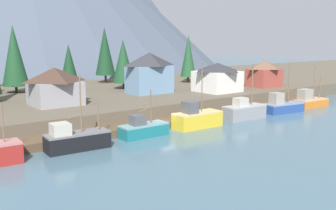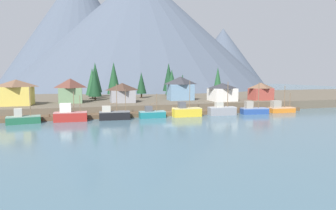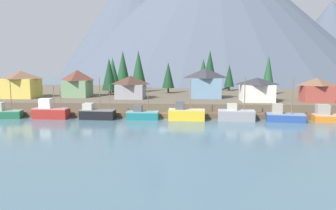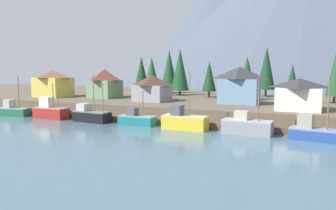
{
  "view_description": "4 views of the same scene",
  "coord_description": "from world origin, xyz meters",
  "views": [
    {
      "loc": [
        -30.47,
        -40.17,
        12.0
      ],
      "look_at": [
        1.82,
        1.84,
        2.98
      ],
      "focal_mm": 40.5,
      "sensor_mm": 36.0,
      "label": 1
    },
    {
      "loc": [
        -20.0,
        -68.51,
        10.37
      ],
      "look_at": [
        0.26,
        1.23,
        2.73
      ],
      "focal_mm": 30.52,
      "sensor_mm": 36.0,
      "label": 2
    },
    {
      "loc": [
        5.07,
        -67.48,
        11.61
      ],
      "look_at": [
        0.45,
        1.49,
        2.6
      ],
      "focal_mm": 35.95,
      "sensor_mm": 36.0,
      "label": 3
    },
    {
      "loc": [
        23.37,
        -50.04,
        9.53
      ],
      "look_at": [
        -0.3,
        2.16,
        3.28
      ],
      "focal_mm": 35.76,
      "sensor_mm": 36.0,
      "label": 4
    }
  ],
  "objects": [
    {
      "name": "fishing_boat_grey",
      "position": [
        14.01,
        -1.64,
        1.24
      ],
      "size": [
        7.26,
        3.03,
        8.63
      ],
      "rotation": [
        0.0,
        0.0,
        -0.07
      ],
      "color": "gray",
      "rests_on": "ground_plane"
    },
    {
      "name": "ground_plane",
      "position": [
        0.0,
        20.0,
        -0.5
      ],
      "size": [
        400.0,
        400.0,
        1.0
      ],
      "primitive_type": "cube",
      "color": "#476675"
    },
    {
      "name": "fishing_boat_black",
      "position": [
        -13.78,
        -1.63,
        1.2
      ],
      "size": [
        7.16,
        3.03,
        8.34
      ],
      "rotation": [
        0.0,
        0.0,
        -0.07
      ],
      "color": "black",
      "rests_on": "ground_plane"
    },
    {
      "name": "conifer_near_right",
      "position": [
        11.0,
        37.32,
        9.63
      ],
      "size": [
        4.49,
        4.49,
        12.51
      ],
      "color": "#4C3823",
      "rests_on": "shoreline_bank"
    },
    {
      "name": "conifer_mid_left",
      "position": [
        -1.31,
        28.81,
        7.66
      ],
      "size": [
        3.45,
        3.45,
        8.85
      ],
      "color": "#4C3823",
      "rests_on": "shoreline_bank"
    },
    {
      "name": "conifer_back_left",
      "position": [
        8.55,
        25.21,
        7.97
      ],
      "size": [
        4.41,
        4.41,
        9.74
      ],
      "color": "#4C3823",
      "rests_on": "shoreline_bank"
    },
    {
      "name": "house_green",
      "position": [
        -24.02,
        17.36,
        6.04
      ],
      "size": [
        6.52,
        6.97,
        6.93
      ],
      "color": "#6B8E66",
      "rests_on": "shoreline_bank"
    },
    {
      "name": "house_grey",
      "position": [
        -9.68,
        14.53,
        5.36
      ],
      "size": [
        7.08,
        6.81,
        5.59
      ],
      "color": "gray",
      "rests_on": "shoreline_bank"
    },
    {
      "name": "mountain_west_peak",
      "position": [
        -22.7,
        144.33,
        41.0
      ],
      "size": [
        109.59,
        109.59,
        81.99
      ],
      "primitive_type": "cone",
      "color": "#475160",
      "rests_on": "ground_plane"
    },
    {
      "name": "dock",
      "position": [
        0.0,
        1.99,
        0.5
      ],
      "size": [
        80.0,
        4.0,
        1.6
      ],
      "color": "brown",
      "rests_on": "ground_plane"
    },
    {
      "name": "fishing_boat_blue",
      "position": [
        23.21,
        -1.98,
        1.12
      ],
      "size": [
        7.42,
        3.74,
        8.44
      ],
      "rotation": [
        0.0,
        0.0,
        -0.15
      ],
      "color": "navy",
      "rests_on": "ground_plane"
    },
    {
      "name": "fishing_boat_green",
      "position": [
        -33.02,
        -1.84,
        1.09
      ],
      "size": [
        6.96,
        3.37,
        8.09
      ],
      "rotation": [
        0.0,
        0.0,
        0.14
      ],
      "color": "#1E5B3D",
      "rests_on": "ground_plane"
    },
    {
      "name": "fishing_boat_red",
      "position": [
        -23.47,
        -1.52,
        1.42
      ],
      "size": [
        7.2,
        2.8,
        6.72
      ],
      "rotation": [
        0.0,
        0.0,
        -0.04
      ],
      "color": "maroon",
      "rests_on": "ground_plane"
    },
    {
      "name": "fishing_boat_orange",
      "position": [
        31.98,
        -1.62,
        1.13
      ],
      "size": [
        7.22,
        3.01,
        7.45
      ],
      "rotation": [
        0.0,
        0.0,
        -0.05
      ],
      "color": "#CC6B1E",
      "rests_on": "ground_plane"
    },
    {
      "name": "house_blue",
      "position": [
        8.78,
        16.47,
        6.28
      ],
      "size": [
        8.04,
        5.15,
        7.41
      ],
      "color": "#6689A8",
      "rests_on": "shoreline_bank"
    },
    {
      "name": "house_white",
      "position": [
        20.27,
        10.61,
        5.26
      ],
      "size": [
        7.51,
        7.28,
        5.41
      ],
      "color": "silver",
      "rests_on": "shoreline_bank"
    },
    {
      "name": "mountain_east_peak",
      "position": [
        92.05,
        152.0,
        24.54
      ],
      "size": [
        72.82,
        72.82,
        49.08
      ],
      "primitive_type": "cone",
      "color": "#475160",
      "rests_on": "ground_plane"
    },
    {
      "name": "conifer_back_right",
      "position": [
        -10.38,
        32.03,
        9.32
      ],
      "size": [
        4.73,
        4.73,
        12.34
      ],
      "color": "#4C3823",
      "rests_on": "shoreline_bank"
    },
    {
      "name": "mountain_central_peak",
      "position": [
        17.76,
        129.12,
        40.06
      ],
      "size": [
        175.02,
        175.02,
        80.12
      ],
      "primitive_type": "cone",
      "color": "#475160",
      "rests_on": "ground_plane"
    },
    {
      "name": "fishing_boat_teal",
      "position": [
        -4.58,
        -1.31,
        1.0
      ],
      "size": [
        6.3,
        2.38,
        5.88
      ],
      "rotation": [
        0.0,
        0.0,
        0.0
      ],
      "color": "#196B70",
      "rests_on": "ground_plane"
    },
    {
      "name": "conifer_near_left",
      "position": [
        -16.38,
        38.47,
        9.55
      ],
      "size": [
        4.67,
        4.67,
        12.47
      ],
      "color": "#4C3823",
      "rests_on": "shoreline_bank"
    },
    {
      "name": "conifer_mid_right",
      "position": [
        17.14,
        38.76,
        7.17
      ],
      "size": [
        3.14,
        3.14,
        8.13
      ],
      "color": "#4C3823",
      "rests_on": "shoreline_bank"
    },
    {
      "name": "conifer_far_right",
      "position": [
        26.22,
        25.99,
        8.57
      ],
      "size": [
        3.52,
        3.52,
        10.8
      ],
      "color": "#4C3823",
      "rests_on": "shoreline_bank"
    },
    {
      "name": "fishing_boat_yellow",
      "position": [
        4.22,
        -1.61,
        1.31
      ],
      "size": [
        7.18,
        2.96,
        9.13
      ],
      "rotation": [
        0.0,
        0.0,
        -0.03
      ],
      "color": "gold",
      "rests_on": "ground_plane"
    },
    {
      "name": "conifer_far_left",
      "position": [
        -17.66,
        29.82,
        8.2
      ],
      "size": [
        4.48,
        4.48,
        10.18
      ],
      "color": "#4C3823",
      "rests_on": "shoreline_bank"
    },
    {
      "name": "house_red",
      "position": [
        33.55,
        10.13,
        5.3
      ],
      "size": [
        6.86,
        5.06,
        5.47
      ],
      "color": "#9E4238",
      "rests_on": "shoreline_bank"
    },
    {
      "name": "conifer_centre",
      "position": [
        -17.09,
        23.22,
        8.1
      ],
      "size": [
        4.06,
        4.06,
        9.98
      ],
      "color": "#4C3823",
      "rests_on": "shoreline_bank"
    },
    {
      "name": "house_yellow",
      "position": [
        -37.33,
        14.24,
        5.93
      ],
      "size": [
        8.07,
        7.21,
        6.72
      ],
      "color": "gold",
      "rests_on": "shoreline_bank"
    },
    {
      "name": "shoreline_bank",
      "position": [
        0.0,
        32.0,
        1.25
      ],
      "size": [
        400.0,
        56.0,
        2.5
      ],
      "primitive_type": "cube",
      "color": "brown",
      "rests_on": "ground_plane"
    }
  ]
}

